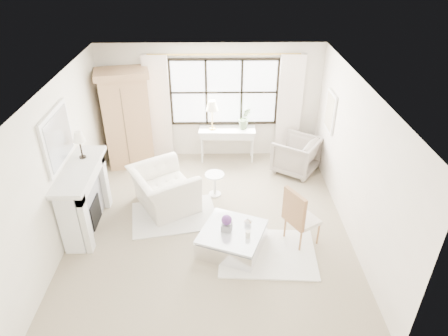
{
  "coord_description": "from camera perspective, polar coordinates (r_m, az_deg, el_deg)",
  "views": [
    {
      "loc": [
        0.16,
        -5.88,
        4.77
      ],
      "look_at": [
        0.26,
        0.2,
        1.12
      ],
      "focal_mm": 32.0,
      "sensor_mm": 36.0,
      "label": 1
    }
  ],
  "objects": [
    {
      "name": "floor",
      "position": [
        7.57,
        -1.96,
        -8.08
      ],
      "size": [
        5.5,
        5.5,
        0.0
      ],
      "primitive_type": "plane",
      "color": "tan",
      "rests_on": "ground"
    },
    {
      "name": "ceiling",
      "position": [
        6.23,
        -2.41,
        11.56
      ],
      "size": [
        5.5,
        5.5,
        0.0
      ],
      "primitive_type": "plane",
      "rotation": [
        3.14,
        0.0,
        0.0
      ],
      "color": "silver",
      "rests_on": "ground"
    },
    {
      "name": "wall_back",
      "position": [
        9.28,
        -1.89,
        9.35
      ],
      "size": [
        5.0,
        0.0,
        5.0
      ],
      "primitive_type": "plane",
      "rotation": [
        1.57,
        0.0,
        0.0
      ],
      "color": "silver",
      "rests_on": "ground"
    },
    {
      "name": "wall_front",
      "position": [
        4.64,
        -2.73,
        -16.58
      ],
      "size": [
        5.0,
        0.0,
        5.0
      ],
      "primitive_type": "plane",
      "rotation": [
        -1.57,
        0.0,
        0.0
      ],
      "color": "silver",
      "rests_on": "ground"
    },
    {
      "name": "wall_left",
      "position": [
        7.3,
        -22.17,
        0.56
      ],
      "size": [
        0.0,
        5.5,
        5.5
      ],
      "primitive_type": "plane",
      "rotation": [
        1.57,
        0.0,
        1.57
      ],
      "color": "white",
      "rests_on": "ground"
    },
    {
      "name": "wall_right",
      "position": [
        7.19,
        18.18,
        0.9
      ],
      "size": [
        0.0,
        5.5,
        5.5
      ],
      "primitive_type": "plane",
      "rotation": [
        1.57,
        0.0,
        -1.57
      ],
      "color": "white",
      "rests_on": "ground"
    },
    {
      "name": "window_pane",
      "position": [
        9.17,
        -0.01,
        10.77
      ],
      "size": [
        2.4,
        0.02,
        1.5
      ],
      "primitive_type": "cube",
      "color": "white",
      "rests_on": "wall_back"
    },
    {
      "name": "window_frame",
      "position": [
        9.17,
        -0.01,
        10.75
      ],
      "size": [
        2.5,
        0.04,
        1.5
      ],
      "primitive_type": null,
      "color": "black",
      "rests_on": "wall_back"
    },
    {
      "name": "curtain_rod",
      "position": [
        8.85,
        -0.0,
        15.93
      ],
      "size": [
        3.3,
        0.04,
        0.04
      ],
      "primitive_type": "cylinder",
      "rotation": [
        0.0,
        1.57,
        0.0
      ],
      "color": "gold",
      "rests_on": "wall_back"
    },
    {
      "name": "curtain_left",
      "position": [
        9.33,
        -9.35,
        8.31
      ],
      "size": [
        0.55,
        0.1,
        2.47
      ],
      "primitive_type": "cube",
      "color": "white",
      "rests_on": "ground"
    },
    {
      "name": "curtain_right",
      "position": [
        9.38,
        9.31,
        8.42
      ],
      "size": [
        0.55,
        0.1,
        2.47
      ],
      "primitive_type": "cube",
      "color": "white",
      "rests_on": "ground"
    },
    {
      "name": "fireplace",
      "position": [
        7.58,
        -19.54,
        -4.0
      ],
      "size": [
        0.58,
        1.66,
        1.26
      ],
      "color": "silver",
      "rests_on": "ground"
    },
    {
      "name": "mirror_frame",
      "position": [
        7.08,
        -22.72,
        3.98
      ],
      "size": [
        0.05,
        1.15,
        0.95
      ],
      "primitive_type": "cube",
      "color": "white",
      "rests_on": "wall_left"
    },
    {
      "name": "mirror_glass",
      "position": [
        7.06,
        -22.49,
        3.99
      ],
      "size": [
        0.02,
        1.0,
        0.8
      ],
      "primitive_type": "cube",
      "color": "#B5BAC1",
      "rests_on": "wall_left"
    },
    {
      "name": "art_frame",
      "position": [
        8.55,
        14.95,
        7.79
      ],
      "size": [
        0.04,
        0.62,
        0.82
      ],
      "primitive_type": "cube",
      "color": "white",
      "rests_on": "wall_right"
    },
    {
      "name": "art_canvas",
      "position": [
        8.55,
        14.82,
        7.8
      ],
      "size": [
        0.01,
        0.52,
        0.72
      ],
      "primitive_type": "cube",
      "color": "beige",
      "rests_on": "wall_right"
    },
    {
      "name": "mantel_lamp",
      "position": [
        7.39,
        -20.04,
        4.05
      ],
      "size": [
        0.22,
        0.22,
        0.51
      ],
      "color": "black",
      "rests_on": "fireplace"
    },
    {
      "name": "armoire",
      "position": [
        9.22,
        -13.66,
        6.9
      ],
      "size": [
        1.24,
        0.92,
        2.24
      ],
      "rotation": [
        0.0,
        0.0,
        0.22
      ],
      "color": "tan",
      "rests_on": "floor"
    },
    {
      "name": "console_table",
      "position": [
        9.44,
        0.44,
        3.41
      ],
      "size": [
        1.31,
        0.49,
        0.8
      ],
      "rotation": [
        0.0,
        0.0,
        -0.03
      ],
      "color": "silver",
      "rests_on": "floor"
    },
    {
      "name": "console_lamp",
      "position": [
        9.03,
        -1.72,
        8.77
      ],
      "size": [
        0.28,
        0.28,
        0.69
      ],
      "color": "#B5903F",
      "rests_on": "console_table"
    },
    {
      "name": "orchid_plant",
      "position": [
        9.18,
        2.98,
        7.12
      ],
      "size": [
        0.31,
        0.26,
        0.52
      ],
      "primitive_type": "imported",
      "rotation": [
        0.0,
        0.0,
        0.11
      ],
      "color": "#5B744D",
      "rests_on": "console_table"
    },
    {
      "name": "side_table",
      "position": [
        8.18,
        -1.34,
        -1.92
      ],
      "size": [
        0.4,
        0.4,
        0.51
      ],
      "color": "silver",
      "rests_on": "floor"
    },
    {
      "name": "rug_left",
      "position": [
        7.82,
        -7.1,
        -6.78
      ],
      "size": [
        1.77,
        1.39,
        0.03
      ],
      "primitive_type": "cube",
      "rotation": [
        0.0,
        0.0,
        0.18
      ],
      "color": "silver",
      "rests_on": "floor"
    },
    {
      "name": "rug_right",
      "position": [
        7.01,
        6.21,
        -11.97
      ],
      "size": [
        1.7,
        1.32,
        0.03
      ],
      "primitive_type": "cube",
      "rotation": [
        0.0,
        0.0,
        -0.06
      ],
      "color": "white",
      "rests_on": "floor"
    },
    {
      "name": "club_armchair",
      "position": [
        7.89,
        -8.6,
        -3.0
      ],
      "size": [
        1.56,
        1.62,
        0.81
      ],
      "primitive_type": "imported",
      "rotation": [
        0.0,
        0.0,
        2.1
      ],
      "color": "white",
      "rests_on": "floor"
    },
    {
      "name": "wingback_chair",
      "position": [
        9.11,
        10.22,
        1.82
      ],
      "size": [
        1.23,
        1.22,
        0.81
      ],
      "primitive_type": "imported",
      "rotation": [
        0.0,
        0.0,
        -2.16
      ],
      "color": "gray",
      "rests_on": "floor"
    },
    {
      "name": "french_chair",
      "position": [
        7.15,
        10.9,
        -8.3
      ],
      "size": [
        0.66,
        0.66,
        1.08
      ],
      "rotation": [
        0.0,
        0.0,
        2.1
      ],
      "color": "#AC7748",
      "rests_on": "floor"
    },
    {
      "name": "coffee_table",
      "position": [
        6.98,
        1.18,
        -10.15
      ],
      "size": [
        1.3,
        1.3,
        0.38
      ],
      "rotation": [
        0.0,
        0.0,
        -0.37
      ],
      "color": "silver",
      "rests_on": "floor"
    },
    {
      "name": "planter_box",
      "position": [
        6.82,
        0.38,
        -8.42
      ],
      "size": [
        0.21,
        0.21,
        0.13
      ],
      "primitive_type": "cube",
      "rotation": [
        0.0,
        0.0,
        -0.26
      ],
      "color": "gray",
      "rests_on": "coffee_table"
    },
    {
      "name": "planter_flowers",
      "position": [
        6.72,
        0.38,
        -7.43
      ],
      "size": [
        0.18,
        0.18,
        0.18
      ],
      "primitive_type": "sphere",
      "color": "#61317B",
      "rests_on": "planter_box"
    },
    {
      "name": "pillar_candle",
      "position": [
        6.69,
        3.43,
        -9.44
      ],
      "size": [
        0.08,
        0.08,
        0.12
      ],
      "primitive_type": "cylinder",
      "color": "#EEE5D0",
      "rests_on": "coffee_table"
    },
    {
      "name": "coffee_vase",
      "position": [
        6.93,
        3.44,
        -7.6
      ],
      "size": [
        0.16,
        0.16,
        0.14
      ],
      "primitive_type": "imported",
      "rotation": [
        0.0,
        0.0,
        -0.18
      ],
      "color": "white",
      "rests_on": "coffee_table"
    }
  ]
}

